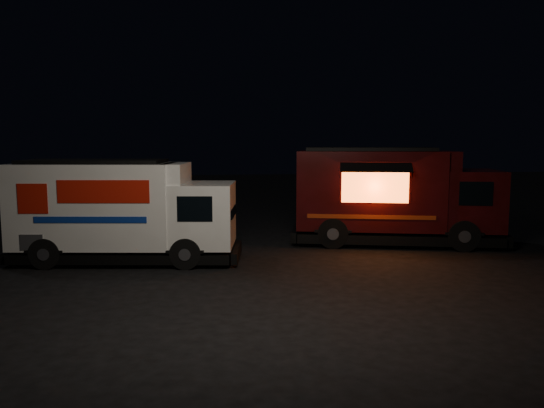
{
  "coord_description": "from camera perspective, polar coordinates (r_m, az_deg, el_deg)",
  "views": [
    {
      "loc": [
        -1.95,
        -12.58,
        3.29
      ],
      "look_at": [
        0.33,
        2.0,
        1.54
      ],
      "focal_mm": 35.0,
      "sensor_mm": 36.0,
      "label": 1
    }
  ],
  "objects": [
    {
      "name": "ground",
      "position": [
        13.15,
        -0.08,
        -7.73
      ],
      "size": [
        80.0,
        80.0,
        0.0
      ],
      "primitive_type": "plane",
      "color": "black",
      "rests_on": "ground"
    },
    {
      "name": "white_truck",
      "position": [
        15.03,
        -15.38,
        -0.71
      ],
      "size": [
        6.43,
        3.06,
        2.8
      ],
      "primitive_type": null,
      "rotation": [
        0.0,
        0.0,
        -0.16
      ],
      "color": "white",
      "rests_on": "ground"
    },
    {
      "name": "red_truck",
      "position": [
        17.52,
        13.23,
        0.88
      ],
      "size": [
        7.07,
        4.15,
        3.1
      ],
      "primitive_type": null,
      "rotation": [
        0.0,
        0.0,
        -0.27
      ],
      "color": "#3A0A0D",
      "rests_on": "ground"
    }
  ]
}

